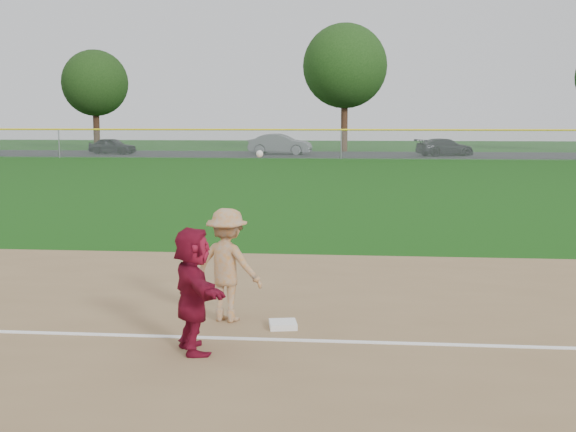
# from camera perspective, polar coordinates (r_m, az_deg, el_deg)

# --- Properties ---
(ground) EXTENTS (160.00, 160.00, 0.00)m
(ground) POSITION_cam_1_polar(r_m,az_deg,el_deg) (10.08, -0.81, -8.50)
(ground) COLOR #13460D
(ground) RESTS_ON ground
(foul_line) EXTENTS (60.00, 0.10, 0.01)m
(foul_line) POSITION_cam_1_polar(r_m,az_deg,el_deg) (9.31, -1.36, -9.73)
(foul_line) COLOR white
(foul_line) RESTS_ON infield_dirt
(parking_asphalt) EXTENTS (120.00, 10.00, 0.01)m
(parking_asphalt) POSITION_cam_1_polar(r_m,az_deg,el_deg) (55.70, 4.35, 4.86)
(parking_asphalt) COLOR black
(parking_asphalt) RESTS_ON ground
(first_base) EXTENTS (0.42, 0.42, 0.08)m
(first_base) POSITION_cam_1_polar(r_m,az_deg,el_deg) (9.83, -0.40, -8.57)
(first_base) COLOR white
(first_base) RESTS_ON infield_dirt
(base_runner) EXTENTS (1.03, 1.47, 1.53)m
(base_runner) POSITION_cam_1_polar(r_m,az_deg,el_deg) (8.75, -7.52, -5.80)
(base_runner) COLOR maroon
(base_runner) RESTS_ON infield_dirt
(car_left) EXTENTS (3.88, 2.12, 1.25)m
(car_left) POSITION_cam_1_polar(r_m,az_deg,el_deg) (57.94, -13.70, 5.40)
(car_left) COLOR black
(car_left) RESTS_ON parking_asphalt
(car_mid) EXTENTS (4.92, 2.07, 1.58)m
(car_mid) POSITION_cam_1_polar(r_m,az_deg,el_deg) (55.67, -0.62, 5.70)
(car_mid) COLOR slate
(car_mid) RESTS_ON parking_asphalt
(car_right) EXTENTS (4.76, 3.43, 1.28)m
(car_right) POSITION_cam_1_polar(r_m,az_deg,el_deg) (54.89, 12.30, 5.34)
(car_right) COLOR black
(car_right) RESTS_ON parking_asphalt
(first_base_play) EXTENTS (1.15, 0.88, 2.37)m
(first_base_play) POSITION_cam_1_polar(r_m,az_deg,el_deg) (10.02, -4.81, -3.87)
(first_base_play) COLOR #959598
(first_base_play) RESTS_ON infield_dirt
(outfield_fence) EXTENTS (110.00, 0.12, 110.00)m
(outfield_fence) POSITION_cam_1_polar(r_m,az_deg,el_deg) (49.64, 4.23, 6.77)
(outfield_fence) COLOR #999EA0
(outfield_fence) RESTS_ON ground
(tree_1) EXTENTS (5.80, 5.80, 8.75)m
(tree_1) POSITION_cam_1_polar(r_m,az_deg,el_deg) (66.80, -15.01, 10.10)
(tree_1) COLOR #311C12
(tree_1) RESTS_ON ground
(tree_2) EXTENTS (7.00, 7.00, 10.58)m
(tree_2) POSITION_cam_1_polar(r_m,az_deg,el_deg) (61.28, 4.52, 11.73)
(tree_2) COLOR #392214
(tree_2) RESTS_ON ground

